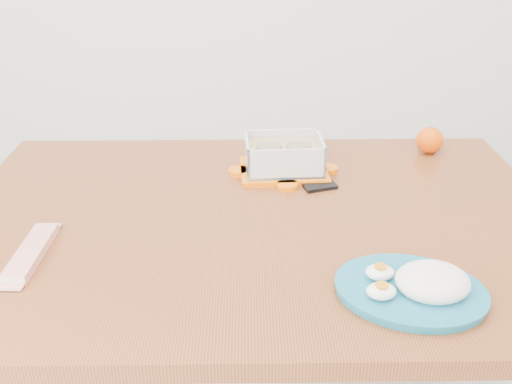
{
  "coord_description": "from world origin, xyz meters",
  "views": [
    {
      "loc": [
        -0.09,
        -1.01,
        1.37
      ],
      "look_at": [
        -0.03,
        0.07,
        0.81
      ],
      "focal_mm": 40.0,
      "sensor_mm": 36.0,
      "label": 1
    }
  ],
  "objects_px": {
    "smartphone": "(311,176)",
    "orange_fruit": "(430,140)",
    "food_container": "(284,156)",
    "rice_plate": "(418,285)",
    "dining_table": "(256,250)"
  },
  "relations": [
    {
      "from": "smartphone",
      "to": "orange_fruit",
      "type": "bearing_deg",
      "value": 7.09
    },
    {
      "from": "food_container",
      "to": "orange_fruit",
      "type": "distance_m",
      "value": 0.42
    },
    {
      "from": "food_container",
      "to": "rice_plate",
      "type": "bearing_deg",
      "value": -70.78
    },
    {
      "from": "orange_fruit",
      "to": "dining_table",
      "type": "bearing_deg",
      "value": -146.39
    },
    {
      "from": "rice_plate",
      "to": "food_container",
      "type": "bearing_deg",
      "value": 126.63
    },
    {
      "from": "smartphone",
      "to": "dining_table",
      "type": "bearing_deg",
      "value": -143.47
    },
    {
      "from": "dining_table",
      "to": "smartphone",
      "type": "distance_m",
      "value": 0.25
    },
    {
      "from": "food_container",
      "to": "smartphone",
      "type": "bearing_deg",
      "value": -28.36
    },
    {
      "from": "rice_plate",
      "to": "smartphone",
      "type": "height_order",
      "value": "rice_plate"
    },
    {
      "from": "dining_table",
      "to": "orange_fruit",
      "type": "bearing_deg",
      "value": 35.81
    },
    {
      "from": "dining_table",
      "to": "rice_plate",
      "type": "xyz_separation_m",
      "value": [
        0.27,
        -0.29,
        0.11
      ]
    },
    {
      "from": "dining_table",
      "to": "orange_fruit",
      "type": "xyz_separation_m",
      "value": [
        0.49,
        0.32,
        0.12
      ]
    },
    {
      "from": "orange_fruit",
      "to": "smartphone",
      "type": "xyz_separation_m",
      "value": [
        -0.34,
        -0.14,
        -0.03
      ]
    },
    {
      "from": "food_container",
      "to": "orange_fruit",
      "type": "xyz_separation_m",
      "value": [
        0.41,
        0.11,
        -0.01
      ]
    },
    {
      "from": "dining_table",
      "to": "rice_plate",
      "type": "bearing_deg",
      "value": -45.45
    }
  ]
}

